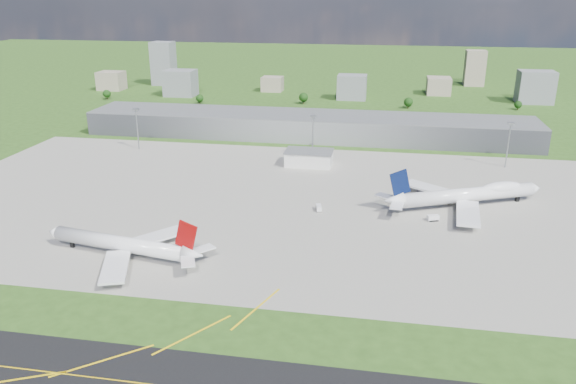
% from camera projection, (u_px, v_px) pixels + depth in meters
% --- Properties ---
extents(ground, '(1400.00, 1400.00, 0.00)m').
position_uv_depth(ground, '(304.00, 142.00, 369.15)').
color(ground, '#2A4C17').
rests_on(ground, ground).
extents(apron, '(360.00, 190.00, 0.08)m').
position_uv_depth(apron, '(291.00, 202.00, 265.63)').
color(apron, gray).
rests_on(apron, ground).
extents(terminal, '(300.00, 42.00, 15.00)m').
position_uv_depth(terminal, '(308.00, 126.00, 380.49)').
color(terminal, slate).
rests_on(terminal, ground).
extents(ops_building, '(26.00, 16.00, 8.00)m').
position_uv_depth(ops_building, '(309.00, 158.00, 319.85)').
color(ops_building, silver).
rests_on(ops_building, ground).
extents(mast_west, '(3.50, 2.00, 25.90)m').
position_uv_depth(mast_west, '(137.00, 122.00, 346.99)').
color(mast_west, gray).
rests_on(mast_west, ground).
extents(mast_center, '(3.50, 2.00, 25.90)m').
position_uv_depth(mast_center, '(313.00, 129.00, 329.08)').
color(mast_center, gray).
rests_on(mast_center, ground).
extents(mast_east, '(3.50, 2.00, 25.90)m').
position_uv_depth(mast_east, '(509.00, 137.00, 311.17)').
color(mast_east, gray).
rests_on(mast_east, ground).
extents(airliner_red_twin, '(67.81, 52.26, 18.67)m').
position_uv_depth(airliner_red_twin, '(125.00, 245.00, 209.25)').
color(airliner_red_twin, white).
rests_on(airliner_red_twin, ground).
extents(airliner_blue_quad, '(75.42, 57.23, 20.88)m').
position_uv_depth(airliner_blue_quad, '(468.00, 195.00, 257.90)').
color(airliner_blue_quad, white).
rests_on(airliner_blue_quad, ground).
extents(tug_yellow, '(3.61, 3.60, 1.65)m').
position_uv_depth(tug_yellow, '(197.00, 253.00, 211.75)').
color(tug_yellow, yellow).
rests_on(tug_yellow, ground).
extents(van_white_near, '(3.24, 5.41, 2.57)m').
position_uv_depth(van_white_near, '(319.00, 208.00, 254.62)').
color(van_white_near, silver).
rests_on(van_white_near, ground).
extents(van_white_far, '(5.53, 4.00, 2.58)m').
position_uv_depth(van_white_far, '(433.00, 218.00, 243.26)').
color(van_white_far, white).
rests_on(van_white_far, ground).
extents(bldg_far_w, '(24.00, 20.00, 18.00)m').
position_uv_depth(bldg_far_w, '(111.00, 81.00, 559.35)').
color(bldg_far_w, gray).
rests_on(bldg_far_w, ground).
extents(bldg_w, '(28.00, 22.00, 24.00)m').
position_uv_depth(bldg_w, '(181.00, 83.00, 526.78)').
color(bldg_w, slate).
rests_on(bldg_w, ground).
extents(bldg_cw, '(20.00, 18.00, 14.00)m').
position_uv_depth(bldg_cw, '(272.00, 84.00, 552.50)').
color(bldg_cw, gray).
rests_on(bldg_cw, ground).
extents(bldg_c, '(26.00, 20.00, 22.00)m').
position_uv_depth(bldg_c, '(352.00, 87.00, 510.33)').
color(bldg_c, slate).
rests_on(bldg_c, ground).
extents(bldg_ce, '(22.00, 24.00, 16.00)m').
position_uv_depth(bldg_ce, '(439.00, 86.00, 535.37)').
color(bldg_ce, gray).
rests_on(bldg_ce, ground).
extents(bldg_e, '(30.00, 22.00, 28.00)m').
position_uv_depth(bldg_e, '(535.00, 87.00, 492.51)').
color(bldg_e, slate).
rests_on(bldg_e, ground).
extents(bldg_tall_w, '(22.00, 20.00, 44.00)m').
position_uv_depth(bldg_tall_w, '(164.00, 63.00, 585.46)').
color(bldg_tall_w, slate).
rests_on(bldg_tall_w, ground).
extents(bldg_tall_e, '(20.00, 18.00, 36.00)m').
position_uv_depth(bldg_tall_e, '(475.00, 68.00, 581.02)').
color(bldg_tall_e, gray).
rests_on(bldg_tall_e, ground).
extents(tree_far_w, '(7.20, 7.20, 8.80)m').
position_uv_depth(tree_far_w, '(107.00, 94.00, 511.09)').
color(tree_far_w, '#382314').
rests_on(tree_far_w, ground).
extents(tree_w, '(6.75, 6.75, 8.25)m').
position_uv_depth(tree_w, '(200.00, 98.00, 491.91)').
color(tree_w, '#382314').
rests_on(tree_w, ground).
extents(tree_c, '(8.10, 8.10, 9.90)m').
position_uv_depth(tree_c, '(304.00, 97.00, 490.82)').
color(tree_c, '#382314').
rests_on(tree_c, ground).
extents(tree_e, '(7.65, 7.65, 9.35)m').
position_uv_depth(tree_e, '(408.00, 102.00, 471.64)').
color(tree_e, '#382314').
rests_on(tree_e, ground).
extents(tree_far_e, '(6.30, 6.30, 7.70)m').
position_uv_depth(tree_far_e, '(518.00, 105.00, 466.58)').
color(tree_far_e, '#382314').
rests_on(tree_far_e, ground).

